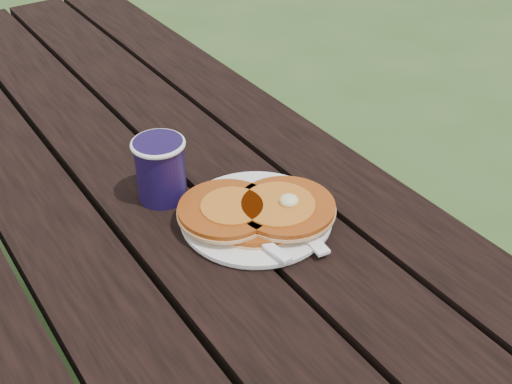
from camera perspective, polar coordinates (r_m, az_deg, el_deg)
picnic_table at (r=1.38m, az=-9.94°, el=-11.29°), size 1.36×1.80×0.75m
plate at (r=0.99m, az=0.01°, el=-2.26°), size 0.26×0.26×0.01m
pancake_stack at (r=0.98m, az=0.16°, el=-1.61°), size 0.23×0.20×0.04m
knife at (r=0.98m, az=3.35°, el=-2.42°), size 0.04×0.18×0.00m
fork at (r=0.93m, az=0.63°, el=-4.41°), size 0.05×0.16×0.01m
coffee_cup at (r=1.02m, az=-8.51°, el=2.29°), size 0.09×0.09×0.10m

